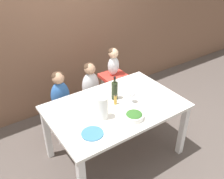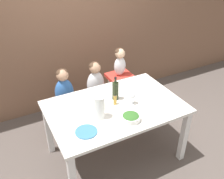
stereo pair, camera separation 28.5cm
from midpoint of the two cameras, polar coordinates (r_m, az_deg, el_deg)
name	(u,v)px [view 1 (the left image)]	position (r m, az deg, el deg)	size (l,w,h in m)	color
ground_plane	(115,153)	(3.40, -1.72, -14.51)	(14.00, 14.00, 0.00)	#564C47
wall_back	(59,26)	(3.81, -14.12, 13.88)	(10.00, 0.06, 2.70)	brown
dining_table	(116,112)	(2.95, -1.93, -5.33)	(1.55, 1.02, 0.77)	white
chair_far_left	(62,113)	(3.52, -13.55, -5.24)	(0.42, 0.37, 0.46)	silver
chair_far_center	(91,102)	(3.66, -6.96, -2.92)	(0.42, 0.37, 0.46)	silver
chair_right_highchair	(113,84)	(3.73, -1.88, 1.15)	(0.36, 0.31, 0.72)	silver
person_child_left	(60,91)	(3.33, -14.30, -0.38)	(0.25, 0.17, 0.55)	#3366B2
person_child_center	(90,81)	(3.48, -7.33, 1.86)	(0.25, 0.17, 0.55)	silver
person_baby_right	(113,60)	(3.55, -2.00, 6.67)	(0.18, 0.15, 0.41)	silver
wine_bottle	(115,90)	(2.95, -2.17, -0.25)	(0.08, 0.08, 0.30)	#232D19
paper_towel_roll	(103,108)	(2.64, -5.24, -4.34)	(0.11, 0.11, 0.26)	white
wine_glass_near	(132,94)	(2.89, 1.86, -1.18)	(0.08, 0.08, 0.15)	white
salad_bowl_large	(134,116)	(2.68, 2.04, -6.11)	(0.21, 0.21, 0.08)	white
dinner_plate_front_left	(92,133)	(2.53, -7.77, -10.05)	(0.23, 0.23, 0.01)	teal
dinner_plate_back_left	(75,102)	(3.00, -11.22, -2.88)	(0.23, 0.23, 0.01)	silver
condiment_bottle_hot_sauce	(115,99)	(2.88, -2.05, -2.37)	(0.04, 0.04, 0.14)	#BC8E33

